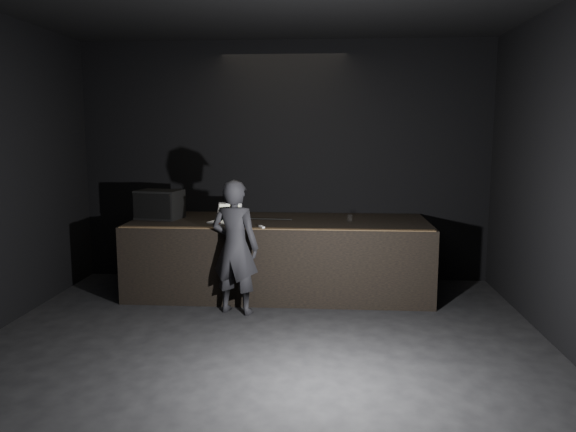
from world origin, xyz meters
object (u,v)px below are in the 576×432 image
(beer_can, at_px, (218,220))
(laptop, at_px, (226,217))
(stage_monitor, at_px, (159,204))
(stage_riser, at_px, (280,256))
(person, at_px, (235,247))

(beer_can, bearing_deg, laptop, 82.66)
(stage_monitor, height_order, laptop, stage_monitor)
(stage_riser, height_order, person, person)
(stage_monitor, bearing_deg, stage_riser, 10.60)
(beer_can, xyz_separation_m, person, (0.28, -0.41, -0.26))
(stage_riser, distance_m, beer_can, 1.08)
(laptop, xyz_separation_m, beer_can, (-0.04, -0.32, 0.01))
(stage_riser, relative_size, stage_monitor, 6.03)
(beer_can, bearing_deg, stage_monitor, 148.87)
(stage_monitor, relative_size, person, 0.41)
(stage_riser, xyz_separation_m, person, (-0.46, -0.95, 0.32))
(stage_monitor, bearing_deg, beer_can, -19.58)
(person, bearing_deg, stage_monitor, -23.03)
(laptop, relative_size, beer_can, 3.00)
(laptop, height_order, person, person)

